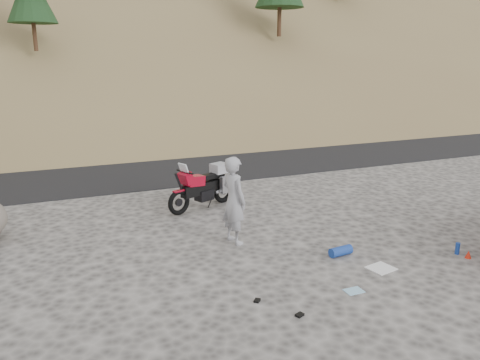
% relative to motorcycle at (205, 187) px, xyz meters
% --- Properties ---
extents(ground, '(140.00, 140.00, 0.00)m').
position_rel_motorcycle_xyz_m(ground, '(0.22, -3.30, -0.58)').
color(ground, '#43403E').
rests_on(ground, ground).
extents(road, '(120.00, 7.00, 0.05)m').
position_rel_motorcycle_xyz_m(road, '(0.22, 5.70, -0.58)').
color(road, black).
rests_on(road, ground).
extents(motorcycle, '(2.14, 1.15, 1.35)m').
position_rel_motorcycle_xyz_m(motorcycle, '(0.00, 0.00, 0.00)').
color(motorcycle, black).
rests_on(motorcycle, ground).
extents(man, '(0.60, 0.78, 1.91)m').
position_rel_motorcycle_xyz_m(man, '(-0.23, -2.59, -0.58)').
color(man, '#949499').
rests_on(man, ground).
extents(gear_white_cloth, '(0.55, 0.50, 0.02)m').
position_rel_motorcycle_xyz_m(gear_white_cloth, '(1.85, -4.93, -0.57)').
color(gear_white_cloth, white).
rests_on(gear_white_cloth, ground).
extents(gear_blue_mat, '(0.51, 0.25, 0.20)m').
position_rel_motorcycle_xyz_m(gear_blue_mat, '(1.49, -4.12, -0.48)').
color(gear_blue_mat, navy).
rests_on(gear_blue_mat, ground).
extents(gear_bottle, '(0.09, 0.09, 0.25)m').
position_rel_motorcycle_xyz_m(gear_bottle, '(3.73, -4.98, -0.45)').
color(gear_bottle, navy).
rests_on(gear_bottle, ground).
extents(gear_funnel, '(0.16, 0.16, 0.16)m').
position_rel_motorcycle_xyz_m(gear_funnel, '(3.78, -5.22, -0.50)').
color(gear_funnel, red).
rests_on(gear_funnel, ground).
extents(gear_glove_a, '(0.16, 0.14, 0.04)m').
position_rel_motorcycle_xyz_m(gear_glove_a, '(-0.44, -5.80, -0.56)').
color(gear_glove_a, black).
rests_on(gear_glove_a, ground).
extents(gear_glove_b, '(0.14, 0.14, 0.04)m').
position_rel_motorcycle_xyz_m(gear_glove_b, '(-0.86, -5.14, -0.56)').
color(gear_glove_b, black).
rests_on(gear_glove_b, ground).
extents(gear_blue_cloth, '(0.32, 0.24, 0.01)m').
position_rel_motorcycle_xyz_m(gear_blue_cloth, '(0.83, -5.47, -0.57)').
color(gear_blue_cloth, '#91C5E1').
rests_on(gear_blue_cloth, ground).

